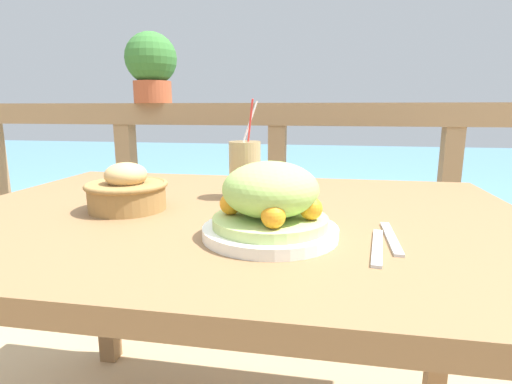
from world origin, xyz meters
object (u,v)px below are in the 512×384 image
object	(u,v)px
bread_basket	(127,191)
potted_plant	(151,65)
salad_plate	(270,205)
drink_glass	(244,170)

from	to	relation	value
bread_basket	potted_plant	bearing A→B (deg)	109.82
salad_plate	drink_glass	size ratio (longest dim) A/B	0.98
salad_plate	drink_glass	xyz separation A→B (m)	(-0.11, 0.30, 0.01)
drink_glass	potted_plant	bearing A→B (deg)	128.61
drink_glass	bread_basket	bearing A→B (deg)	-144.69
bread_basket	drink_glass	bearing A→B (deg)	35.31
drink_glass	potted_plant	xyz separation A→B (m)	(-0.54, 0.67, 0.33)
drink_glass	bread_basket	xyz separation A→B (m)	(-0.24, -0.17, -0.03)
salad_plate	potted_plant	bearing A→B (deg)	123.56
drink_glass	potted_plant	world-z (taller)	potted_plant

